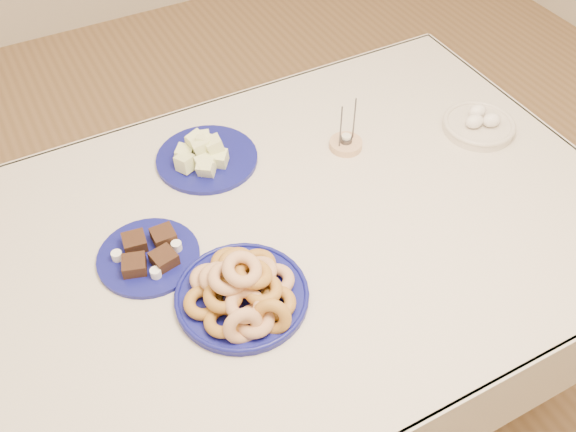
% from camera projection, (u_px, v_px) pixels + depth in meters
% --- Properties ---
extents(ground, '(5.00, 5.00, 0.00)m').
position_uv_depth(ground, '(281.00, 388.00, 2.06)').
color(ground, olive).
rests_on(ground, ground).
extents(dining_table, '(1.71, 1.11, 0.75)m').
position_uv_depth(dining_table, '(279.00, 260.00, 1.60)').
color(dining_table, brown).
rests_on(dining_table, ground).
extents(donut_platter, '(0.36, 0.36, 0.13)m').
position_uv_depth(donut_platter, '(242.00, 292.00, 1.36)').
color(donut_platter, navy).
rests_on(donut_platter, dining_table).
extents(melon_plate, '(0.32, 0.32, 0.09)m').
position_uv_depth(melon_plate, '(204.00, 156.00, 1.67)').
color(melon_plate, navy).
rests_on(melon_plate, dining_table).
extents(brownie_plate, '(0.25, 0.25, 0.04)m').
position_uv_depth(brownie_plate, '(149.00, 255.00, 1.45)').
color(brownie_plate, navy).
rests_on(brownie_plate, dining_table).
extents(candle_holder, '(0.11, 0.11, 0.15)m').
position_uv_depth(candle_holder, '(346.00, 143.00, 1.72)').
color(candle_holder, tan).
rests_on(candle_holder, dining_table).
extents(egg_bowl, '(0.23, 0.23, 0.07)m').
position_uv_depth(egg_bowl, '(479.00, 124.00, 1.77)').
color(egg_bowl, beige).
rests_on(egg_bowl, dining_table).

